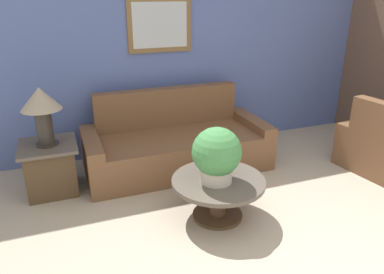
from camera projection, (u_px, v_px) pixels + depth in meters
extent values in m
cube|color=#5166A8|center=(192.00, 52.00, 4.93)|extent=(7.05, 0.06, 2.60)
cube|color=brown|center=(160.00, 25.00, 4.61)|extent=(0.81, 0.03, 0.66)
cube|color=#B2BCC6|center=(160.00, 25.00, 4.60)|extent=(0.69, 0.01, 0.54)
cube|color=brown|center=(177.00, 151.00, 4.59)|extent=(1.84, 0.96, 0.43)
cube|color=brown|center=(167.00, 107.00, 4.76)|extent=(1.84, 0.16, 0.48)
cube|color=brown|center=(93.00, 160.00, 4.24)|extent=(0.18, 0.96, 0.53)
cube|color=brown|center=(250.00, 137.00, 4.90)|extent=(0.18, 0.96, 0.53)
cube|color=brown|center=(384.00, 125.00, 4.13)|extent=(0.27, 0.78, 0.48)
cube|color=brown|center=(364.00, 139.00, 4.84)|extent=(0.93, 0.31, 0.53)
cylinder|color=#4C3823|center=(217.00, 215.00, 3.66)|extent=(0.49, 0.49, 0.03)
cylinder|color=#4C3823|center=(218.00, 198.00, 3.60)|extent=(0.16, 0.16, 0.34)
cylinder|color=brown|center=(218.00, 181.00, 3.53)|extent=(0.89, 0.89, 0.04)
cube|color=#4C3823|center=(51.00, 169.00, 4.04)|extent=(0.50, 0.50, 0.52)
cube|color=brown|center=(48.00, 146.00, 3.94)|extent=(0.59, 0.59, 0.03)
cylinder|color=#2D2823|center=(47.00, 144.00, 3.93)|extent=(0.23, 0.23, 0.02)
cylinder|color=#2D2823|center=(44.00, 126.00, 3.85)|extent=(0.17, 0.17, 0.37)
cone|color=gray|center=(40.00, 98.00, 3.74)|extent=(0.41, 0.41, 0.23)
cylinder|color=beige|center=(216.00, 175.00, 3.46)|extent=(0.30, 0.30, 0.13)
sphere|color=#428447|center=(217.00, 152.00, 3.37)|extent=(0.45, 0.45, 0.45)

